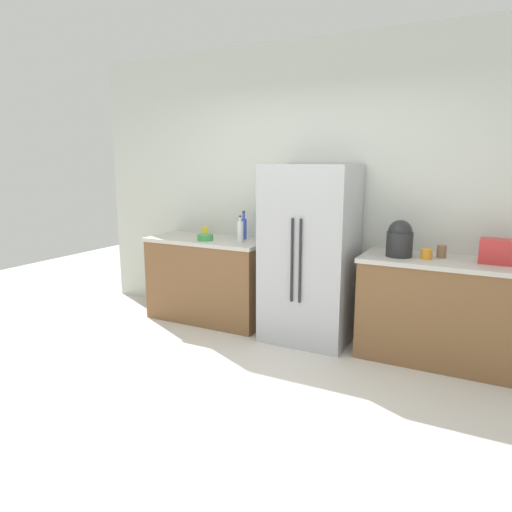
% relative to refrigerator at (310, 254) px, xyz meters
% --- Properties ---
extents(ground_plane, '(10.86, 10.86, 0.00)m').
position_rel_refrigerator_xyz_m(ground_plane, '(-0.08, -1.48, -0.85)').
color(ground_plane, beige).
extents(kitchen_back_panel, '(5.43, 0.10, 2.90)m').
position_rel_refrigerator_xyz_m(kitchen_back_panel, '(-0.08, 0.40, 0.60)').
color(kitchen_back_panel, silver).
rests_on(kitchen_back_panel, ground_plane).
extents(counter_left, '(1.34, 0.62, 0.91)m').
position_rel_refrigerator_xyz_m(counter_left, '(-1.19, 0.04, -0.39)').
color(counter_left, brown).
rests_on(counter_left, ground_plane).
extents(counter_right, '(1.49, 0.62, 0.91)m').
position_rel_refrigerator_xyz_m(counter_right, '(1.26, 0.04, -0.39)').
color(counter_right, brown).
rests_on(counter_right, ground_plane).
extents(refrigerator, '(0.83, 0.68, 1.70)m').
position_rel_refrigerator_xyz_m(refrigerator, '(0.00, 0.00, 0.00)').
color(refrigerator, '#B2B5BA').
rests_on(refrigerator, ground_plane).
extents(toaster, '(0.26, 0.17, 0.20)m').
position_rel_refrigerator_xyz_m(toaster, '(1.59, 0.06, 0.16)').
color(toaster, red).
rests_on(toaster, counter_right).
extents(rice_cooker, '(0.23, 0.23, 0.32)m').
position_rel_refrigerator_xyz_m(rice_cooker, '(0.83, -0.00, 0.22)').
color(rice_cooker, '#262628').
rests_on(rice_cooker, counter_right).
extents(bottle_a, '(0.06, 0.06, 0.27)m').
position_rel_refrigerator_xyz_m(bottle_a, '(-0.77, 0.01, 0.17)').
color(bottle_a, white).
rests_on(bottle_a, counter_left).
extents(bottle_b, '(0.06, 0.06, 0.30)m').
position_rel_refrigerator_xyz_m(bottle_b, '(-0.82, 0.17, 0.18)').
color(bottle_b, blue).
rests_on(bottle_b, counter_left).
extents(cup_a, '(0.09, 0.09, 0.09)m').
position_rel_refrigerator_xyz_m(cup_a, '(1.06, -0.01, 0.10)').
color(cup_a, orange).
rests_on(cup_a, counter_right).
extents(cup_b, '(0.08, 0.08, 0.11)m').
position_rel_refrigerator_xyz_m(cup_b, '(1.17, 0.11, 0.11)').
color(cup_b, brown).
rests_on(cup_b, counter_right).
extents(cup_c, '(0.08, 0.08, 0.09)m').
position_rel_refrigerator_xyz_m(cup_c, '(-1.36, 0.22, 0.10)').
color(cup_c, yellow).
rests_on(cup_c, counter_left).
extents(bowl_a, '(0.17, 0.17, 0.06)m').
position_rel_refrigerator_xyz_m(bowl_a, '(-1.15, -0.08, 0.09)').
color(bowl_a, green).
rests_on(bowl_a, counter_left).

